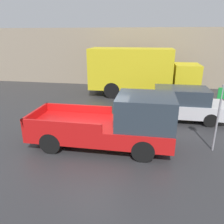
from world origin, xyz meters
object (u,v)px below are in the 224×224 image
Objects in this scene: pickup_truck at (116,123)px; delivery_truck at (139,71)px; car at (178,104)px; parking_sign at (218,115)px; newspaper_box at (101,79)px.

delivery_truck is (0.41, 7.87, 0.80)m from pickup_truck.
parking_sign is (0.99, -3.22, 0.61)m from car.
delivery_truck is at bearing 117.81° from car.
pickup_truck is at bearing -74.42° from newspaper_box.
car is 4.47× the size of newspaper_box.
pickup_truck is 4.44m from car.
parking_sign reaches higher than newspaper_box.
pickup_truck is at bearing -127.59° from car.
newspaper_box is at bearing 105.58° from pickup_truck.
delivery_truck reaches higher than pickup_truck.
parking_sign is at bearing -66.53° from delivery_truck.
car is at bearing 52.41° from pickup_truck.
newspaper_box is at bearing 122.71° from parking_sign.
car is at bearing 107.13° from parking_sign.
delivery_truck reaches higher than parking_sign.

